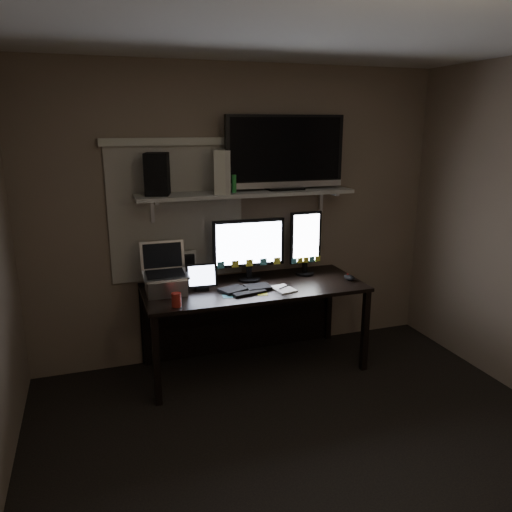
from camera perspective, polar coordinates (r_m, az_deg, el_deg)
name	(u,v)px	position (r m, az deg, el deg)	size (l,w,h in m)	color
floor	(330,473)	(3.27, 8.41, -23.36)	(3.60, 3.60, 0.00)	black
ceiling	(350,17)	(2.62, 10.68, 25.30)	(3.60, 3.60, 0.00)	silver
back_wall	(240,216)	(4.31, -1.79, 4.65)	(3.60, 3.60, 0.00)	#82705D
window_blinds	(177,214)	(4.17, -9.02, 4.81)	(1.10, 0.02, 1.10)	beige
desk	(250,301)	(4.26, -0.73, -5.18)	(1.80, 0.75, 0.73)	black
wall_shelf	(246,193)	(4.12, -1.10, 7.18)	(1.80, 0.35, 0.03)	#A1A19D
monitor_landscape	(249,249)	(4.17, -0.83, 0.77)	(0.61, 0.06, 0.54)	black
monitor_portrait	(305,243)	(4.35, 5.67, 1.49)	(0.28, 0.05, 0.57)	black
keyboard	(245,289)	(3.99, -1.21, -3.74)	(0.41, 0.16, 0.03)	black
mouse	(350,278)	(4.31, 10.64, -2.43)	(0.08, 0.12, 0.04)	black
notepad	(283,289)	(4.00, 3.12, -3.78)	(0.15, 0.21, 0.01)	silver
tablet	(201,277)	(3.99, -6.25, -2.38)	(0.25, 0.10, 0.22)	black
file_sorter	(182,268)	(4.18, -8.50, -1.31)	(0.21, 0.09, 0.26)	black
laptop	(165,270)	(3.91, -10.34, -1.57)	(0.34, 0.28, 0.39)	#B9BABE
cup	(176,300)	(3.67, -9.08, -4.96)	(0.07, 0.07, 0.10)	maroon
sticky_notes	(244,293)	(3.92, -1.42, -4.23)	(0.33, 0.24, 0.00)	#ECEB40
tv	(285,153)	(4.21, 3.33, 11.71)	(1.01, 0.18, 0.61)	black
game_console	(220,171)	(4.03, -4.12, 9.62)	(0.09, 0.28, 0.34)	#B9B7A6
speaker	(157,174)	(3.96, -11.23, 9.18)	(0.18, 0.21, 0.32)	black
bottles	(228,184)	(4.02, -3.23, 8.25)	(0.23, 0.05, 0.15)	#A50F0C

